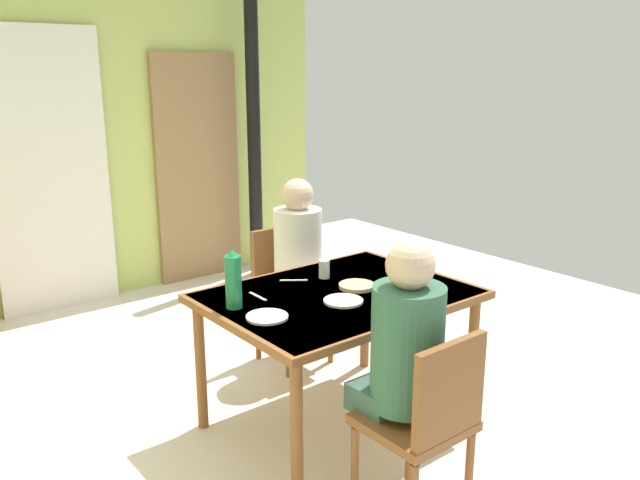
{
  "coord_description": "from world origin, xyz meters",
  "views": [
    {
      "loc": [
        -1.81,
        -2.49,
        1.88
      ],
      "look_at": [
        0.24,
        0.06,
        1.0
      ],
      "focal_mm": 36.38,
      "sensor_mm": 36.0,
      "label": 1
    }
  ],
  "objects_px": {
    "dining_table": "(338,306)",
    "person_near_diner": "(405,343)",
    "chair_near_diner": "(427,419)",
    "water_bottle_green_near": "(233,280)",
    "serving_bowl_center": "(409,288)",
    "chair_far_diner": "(287,286)",
    "person_far_diner": "(299,248)"
  },
  "relations": [
    {
      "from": "dining_table",
      "to": "chair_far_diner",
      "type": "height_order",
      "value": "chair_far_diner"
    },
    {
      "from": "person_near_diner",
      "to": "serving_bowl_center",
      "type": "height_order",
      "value": "person_near_diner"
    },
    {
      "from": "person_near_diner",
      "to": "serving_bowl_center",
      "type": "distance_m",
      "value": 0.71
    },
    {
      "from": "person_far_diner",
      "to": "dining_table",
      "type": "bearing_deg",
      "value": 68.25
    },
    {
      "from": "water_bottle_green_near",
      "to": "serving_bowl_center",
      "type": "distance_m",
      "value": 0.91
    },
    {
      "from": "chair_near_diner",
      "to": "chair_far_diner",
      "type": "height_order",
      "value": "same"
    },
    {
      "from": "person_far_diner",
      "to": "serving_bowl_center",
      "type": "xyz_separation_m",
      "value": [
        0.0,
        -0.94,
        -0.0
      ]
    },
    {
      "from": "chair_near_diner",
      "to": "person_far_diner",
      "type": "distance_m",
      "value": 1.67
    },
    {
      "from": "chair_far_diner",
      "to": "person_far_diner",
      "type": "xyz_separation_m",
      "value": [
        -0.0,
        -0.14,
        0.28
      ]
    },
    {
      "from": "person_far_diner",
      "to": "water_bottle_green_near",
      "type": "relative_size",
      "value": 2.61
    },
    {
      "from": "water_bottle_green_near",
      "to": "chair_far_diner",
      "type": "bearing_deg",
      "value": 40.42
    },
    {
      "from": "person_near_diner",
      "to": "water_bottle_green_near",
      "type": "distance_m",
      "value": 0.91
    },
    {
      "from": "serving_bowl_center",
      "to": "person_far_diner",
      "type": "bearing_deg",
      "value": 90.01
    },
    {
      "from": "dining_table",
      "to": "serving_bowl_center",
      "type": "distance_m",
      "value": 0.38
    },
    {
      "from": "chair_near_diner",
      "to": "chair_far_diner",
      "type": "bearing_deg",
      "value": 72.71
    },
    {
      "from": "chair_far_diner",
      "to": "water_bottle_green_near",
      "type": "xyz_separation_m",
      "value": [
        -0.81,
        -0.69,
        0.39
      ]
    },
    {
      "from": "chair_far_diner",
      "to": "serving_bowl_center",
      "type": "xyz_separation_m",
      "value": [
        0.0,
        -1.07,
        0.28
      ]
    },
    {
      "from": "chair_near_diner",
      "to": "person_far_diner",
      "type": "relative_size",
      "value": 1.13
    },
    {
      "from": "dining_table",
      "to": "chair_near_diner",
      "type": "bearing_deg",
      "value": -106.06
    },
    {
      "from": "water_bottle_green_near",
      "to": "serving_bowl_center",
      "type": "xyz_separation_m",
      "value": [
        0.81,
        -0.38,
        -0.11
      ]
    },
    {
      "from": "chair_near_diner",
      "to": "person_near_diner",
      "type": "bearing_deg",
      "value": 90.0
    },
    {
      "from": "person_far_diner",
      "to": "chair_far_diner",
      "type": "bearing_deg",
      "value": -90.0
    },
    {
      "from": "water_bottle_green_near",
      "to": "serving_bowl_center",
      "type": "bearing_deg",
      "value": -25.08
    },
    {
      "from": "water_bottle_green_near",
      "to": "chair_near_diner",
      "type": "bearing_deg",
      "value": -73.88
    },
    {
      "from": "chair_near_diner",
      "to": "water_bottle_green_near",
      "type": "height_order",
      "value": "water_bottle_green_near"
    },
    {
      "from": "chair_far_diner",
      "to": "person_near_diner",
      "type": "bearing_deg",
      "value": 71.3
    },
    {
      "from": "dining_table",
      "to": "person_near_diner",
      "type": "relative_size",
      "value": 1.71
    },
    {
      "from": "chair_far_diner",
      "to": "chair_near_diner",
      "type": "bearing_deg",
      "value": 72.71
    },
    {
      "from": "chair_far_diner",
      "to": "person_near_diner",
      "type": "height_order",
      "value": "person_near_diner"
    },
    {
      "from": "dining_table",
      "to": "person_far_diner",
      "type": "distance_m",
      "value": 0.77
    },
    {
      "from": "chair_near_diner",
      "to": "person_near_diner",
      "type": "xyz_separation_m",
      "value": [
        -0.0,
        0.14,
        0.28
      ]
    },
    {
      "from": "dining_table",
      "to": "chair_far_diner",
      "type": "xyz_separation_m",
      "value": [
        0.28,
        0.85,
        -0.18
      ]
    }
  ]
}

